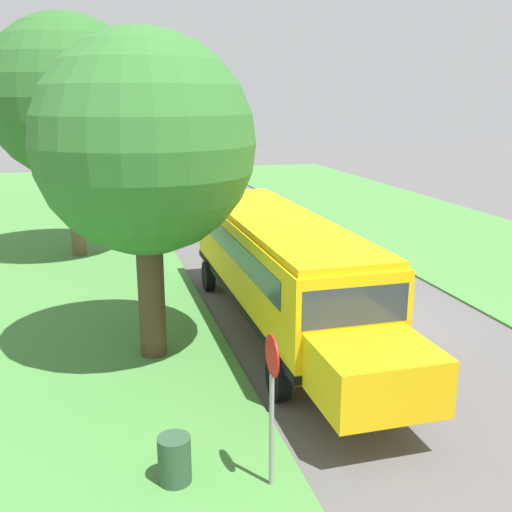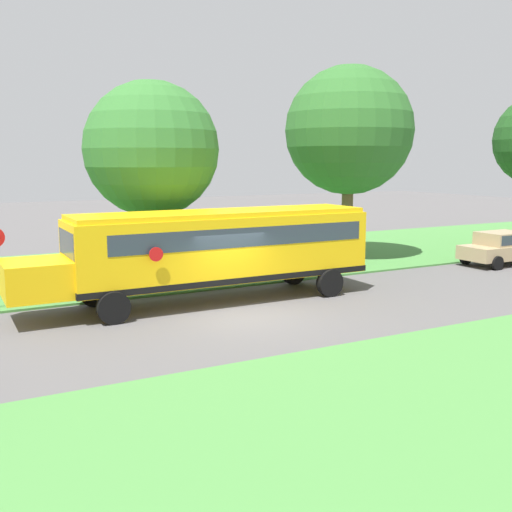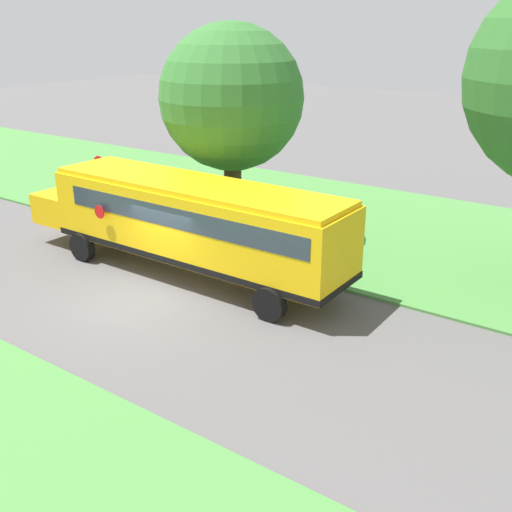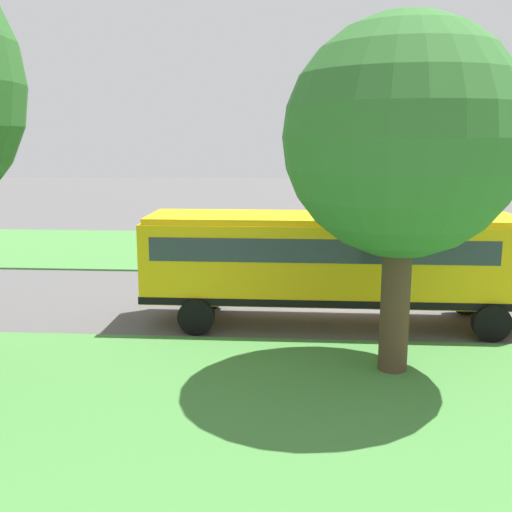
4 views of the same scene
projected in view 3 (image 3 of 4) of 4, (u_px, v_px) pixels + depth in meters
The scene contains 6 objects.
ground_plane at pixel (141, 298), 18.13m from camera, with size 120.00×120.00×0.00m, color #565454.
grass_verge at pixel (309, 216), 25.73m from camera, with size 12.00×80.00×0.08m, color #47843D.
school_bus at pixel (189, 219), 19.18m from camera, with size 2.84×12.42×3.16m.
oak_tree_beside_bus at pixel (236, 100), 21.23m from camera, with size 5.16×5.16×7.88m.
stop_sign at pixel (101, 180), 24.64m from camera, with size 0.08×0.68×2.74m.
trash_bin at pixel (139, 203), 26.01m from camera, with size 0.56×0.56×0.90m, color #2D4C33.
Camera 3 is at (11.40, 12.31, 7.80)m, focal length 42.00 mm.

